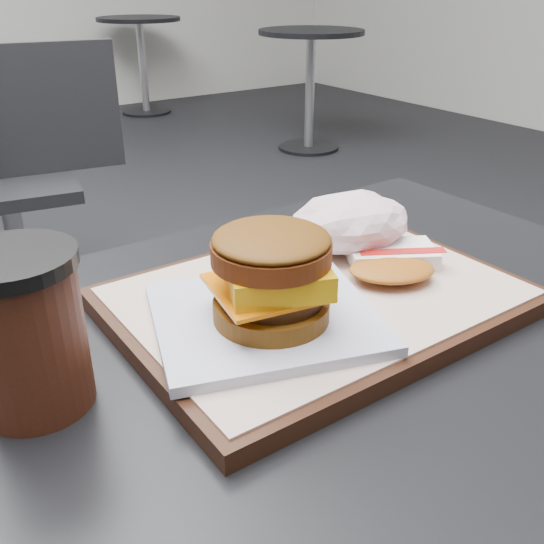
{
  "coord_description": "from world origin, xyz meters",
  "views": [
    {
      "loc": [
        -0.31,
        -0.35,
        1.07
      ],
      "look_at": [
        -0.04,
        0.03,
        0.83
      ],
      "focal_mm": 40.0,
      "sensor_mm": 36.0,
      "label": 1
    }
  ],
  "objects_px": {
    "customer_table": "(322,486)",
    "coffee_cup": "(25,328)",
    "hash_brown": "(392,261)",
    "crumpled_wrapper": "(352,223)",
    "neighbor_chair": "(25,167)",
    "serving_tray": "(317,299)",
    "breakfast_sandwich": "(270,286)"
  },
  "relations": [
    {
      "from": "coffee_cup",
      "to": "customer_table",
      "type": "bearing_deg",
      "value": -12.99
    },
    {
      "from": "serving_tray",
      "to": "crumpled_wrapper",
      "type": "xyz_separation_m",
      "value": [
        0.09,
        0.06,
        0.04
      ]
    },
    {
      "from": "customer_table",
      "to": "hash_brown",
      "type": "bearing_deg",
      "value": 18.19
    },
    {
      "from": "breakfast_sandwich",
      "to": "crumpled_wrapper",
      "type": "bearing_deg",
      "value": 26.62
    },
    {
      "from": "breakfast_sandwich",
      "to": "neighbor_chair",
      "type": "height_order",
      "value": "breakfast_sandwich"
    },
    {
      "from": "customer_table",
      "to": "crumpled_wrapper",
      "type": "height_order",
      "value": "crumpled_wrapper"
    },
    {
      "from": "hash_brown",
      "to": "crumpled_wrapper",
      "type": "relative_size",
      "value": 0.99
    },
    {
      "from": "serving_tray",
      "to": "neighbor_chair",
      "type": "bearing_deg",
      "value": 86.54
    },
    {
      "from": "hash_brown",
      "to": "coffee_cup",
      "type": "height_order",
      "value": "coffee_cup"
    },
    {
      "from": "crumpled_wrapper",
      "to": "neighbor_chair",
      "type": "xyz_separation_m",
      "value": [
        0.0,
        1.53,
        -0.31
      ]
    },
    {
      "from": "customer_table",
      "to": "crumpled_wrapper",
      "type": "distance_m",
      "value": 0.28
    },
    {
      "from": "neighbor_chair",
      "to": "hash_brown",
      "type": "bearing_deg",
      "value": -90.22
    },
    {
      "from": "breakfast_sandwich",
      "to": "hash_brown",
      "type": "xyz_separation_m",
      "value": [
        0.17,
        0.02,
        -0.03
      ]
    },
    {
      "from": "breakfast_sandwich",
      "to": "hash_brown",
      "type": "height_order",
      "value": "breakfast_sandwich"
    },
    {
      "from": "customer_table",
      "to": "coffee_cup",
      "type": "distance_m",
      "value": 0.35
    },
    {
      "from": "serving_tray",
      "to": "neighbor_chair",
      "type": "relative_size",
      "value": 0.43
    },
    {
      "from": "serving_tray",
      "to": "crumpled_wrapper",
      "type": "height_order",
      "value": "crumpled_wrapper"
    },
    {
      "from": "serving_tray",
      "to": "neighbor_chair",
      "type": "distance_m",
      "value": 1.61
    },
    {
      "from": "coffee_cup",
      "to": "crumpled_wrapper",
      "type": "bearing_deg",
      "value": 7.49
    },
    {
      "from": "serving_tray",
      "to": "breakfast_sandwich",
      "type": "relative_size",
      "value": 1.62
    },
    {
      "from": "customer_table",
      "to": "crumpled_wrapper",
      "type": "bearing_deg",
      "value": 41.71
    },
    {
      "from": "customer_table",
      "to": "serving_tray",
      "type": "bearing_deg",
      "value": 63.51
    },
    {
      "from": "customer_table",
      "to": "breakfast_sandwich",
      "type": "relative_size",
      "value": 3.42
    },
    {
      "from": "serving_tray",
      "to": "coffee_cup",
      "type": "xyz_separation_m",
      "value": [
        -0.27,
        0.01,
        0.06
      ]
    },
    {
      "from": "breakfast_sandwich",
      "to": "coffee_cup",
      "type": "distance_m",
      "value": 0.19
    },
    {
      "from": "crumpled_wrapper",
      "to": "serving_tray",
      "type": "bearing_deg",
      "value": -148.59
    },
    {
      "from": "hash_brown",
      "to": "coffee_cup",
      "type": "relative_size",
      "value": 1.08
    },
    {
      "from": "customer_table",
      "to": "hash_brown",
      "type": "distance_m",
      "value": 0.25
    },
    {
      "from": "breakfast_sandwich",
      "to": "neighbor_chair",
      "type": "bearing_deg",
      "value": 83.92
    },
    {
      "from": "customer_table",
      "to": "neighbor_chair",
      "type": "relative_size",
      "value": 0.91
    },
    {
      "from": "crumpled_wrapper",
      "to": "neighbor_chair",
      "type": "relative_size",
      "value": 0.16
    },
    {
      "from": "hash_brown",
      "to": "crumpled_wrapper",
      "type": "xyz_separation_m",
      "value": [
        0.0,
        0.07,
        0.02
      ]
    }
  ]
}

